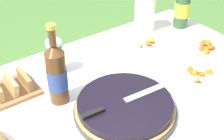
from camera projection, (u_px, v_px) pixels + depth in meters
name	position (u px, v px, depth m)	size (l,w,h in m)	color
garden_table	(101.00, 119.00, 1.28)	(1.74, 1.01, 0.72)	brown
tablecloth	(101.00, 109.00, 1.25)	(1.75, 1.02, 0.10)	white
berry_tart	(125.00, 107.00, 1.19)	(0.40, 0.40, 0.06)	#38383D
serving_knife	(119.00, 103.00, 1.16)	(0.38, 0.05, 0.01)	silver
cup_stack	(55.00, 57.00, 1.38)	(0.07, 0.07, 0.16)	white
cider_bottle_green	(182.00, 5.00, 1.73)	(0.08, 0.08, 0.34)	#2D562D
cider_bottle_amber	(57.00, 74.00, 1.20)	(0.08, 0.08, 0.34)	brown
snack_plate_near	(206.00, 47.00, 1.58)	(0.22, 0.22, 0.06)	white
snack_plate_left	(150.00, 46.00, 1.59)	(0.23, 0.23, 0.05)	white
snack_plate_far	(198.00, 76.00, 1.39)	(0.24, 0.24, 0.05)	white
paper_towel_roll	(145.00, 11.00, 1.70)	(0.11, 0.11, 0.23)	white
bread_board	(4.00, 90.00, 1.28)	(0.26, 0.18, 0.07)	olive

